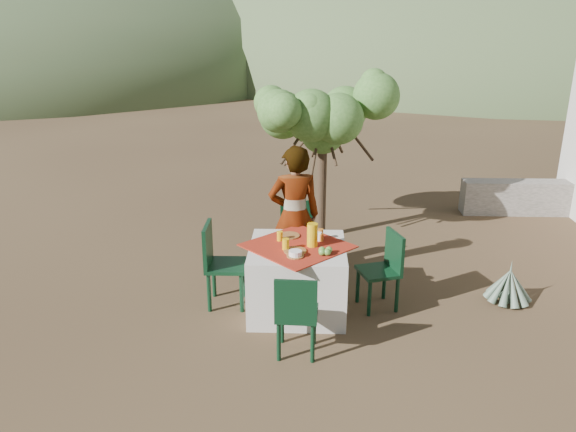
{
  "coord_description": "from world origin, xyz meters",
  "views": [
    {
      "loc": [
        -0.23,
        -5.52,
        3.03
      ],
      "look_at": [
        -0.46,
        0.4,
        0.95
      ],
      "focal_mm": 35.0,
      "sensor_mm": 36.0,
      "label": 1
    }
  ],
  "objects_px": {
    "chair_far": "(298,235)",
    "person": "(294,216)",
    "chair_right": "(385,266)",
    "agave": "(509,286)",
    "chair_near": "(296,312)",
    "table": "(297,278)",
    "juice_pitcher": "(312,235)",
    "shrub_tree": "(327,124)",
    "chair_left": "(219,261)"
  },
  "relations": [
    {
      "from": "shrub_tree",
      "to": "person",
      "type": "bearing_deg",
      "value": -104.66
    },
    {
      "from": "juice_pitcher",
      "to": "chair_far",
      "type": "bearing_deg",
      "value": 99.9
    },
    {
      "from": "shrub_tree",
      "to": "agave",
      "type": "height_order",
      "value": "shrub_tree"
    },
    {
      "from": "chair_left",
      "to": "juice_pitcher",
      "type": "bearing_deg",
      "value": -96.79
    },
    {
      "from": "chair_near",
      "to": "juice_pitcher",
      "type": "xyz_separation_m",
      "value": [
        0.14,
        0.91,
        0.42
      ]
    },
    {
      "from": "person",
      "to": "agave",
      "type": "relative_size",
      "value": 3.05
    },
    {
      "from": "table",
      "to": "chair_right",
      "type": "xyz_separation_m",
      "value": [
        0.95,
        0.11,
        0.1
      ]
    },
    {
      "from": "agave",
      "to": "juice_pitcher",
      "type": "xyz_separation_m",
      "value": [
        -2.23,
        -0.3,
        0.7
      ]
    },
    {
      "from": "chair_far",
      "to": "chair_left",
      "type": "relative_size",
      "value": 0.96
    },
    {
      "from": "chair_far",
      "to": "chair_near",
      "type": "relative_size",
      "value": 1.08
    },
    {
      "from": "chair_right",
      "to": "chair_left",
      "type": "bearing_deg",
      "value": -107.35
    },
    {
      "from": "chair_far",
      "to": "person",
      "type": "xyz_separation_m",
      "value": [
        -0.04,
        -0.25,
        0.34
      ]
    },
    {
      "from": "person",
      "to": "juice_pitcher",
      "type": "xyz_separation_m",
      "value": [
        0.21,
        -0.71,
        0.04
      ]
    },
    {
      "from": "chair_far",
      "to": "shrub_tree",
      "type": "relative_size",
      "value": 0.44
    },
    {
      "from": "chair_near",
      "to": "chair_right",
      "type": "relative_size",
      "value": 0.97
    },
    {
      "from": "chair_far",
      "to": "juice_pitcher",
      "type": "xyz_separation_m",
      "value": [
        0.17,
        -0.97,
        0.38
      ]
    },
    {
      "from": "juice_pitcher",
      "to": "table",
      "type": "bearing_deg",
      "value": 175.85
    },
    {
      "from": "chair_right",
      "to": "shrub_tree",
      "type": "xyz_separation_m",
      "value": [
        -0.59,
        2.17,
        1.17
      ]
    },
    {
      "from": "table",
      "to": "chair_far",
      "type": "distance_m",
      "value": 0.97
    },
    {
      "from": "chair_near",
      "to": "chair_left",
      "type": "relative_size",
      "value": 0.89
    },
    {
      "from": "chair_near",
      "to": "chair_left",
      "type": "height_order",
      "value": "chair_left"
    },
    {
      "from": "shrub_tree",
      "to": "agave",
      "type": "distance_m",
      "value": 3.2
    },
    {
      "from": "agave",
      "to": "chair_far",
      "type": "bearing_deg",
      "value": 164.44
    },
    {
      "from": "chair_near",
      "to": "person",
      "type": "bearing_deg",
      "value": -84.69
    },
    {
      "from": "chair_far",
      "to": "shrub_tree",
      "type": "height_order",
      "value": "shrub_tree"
    },
    {
      "from": "chair_far",
      "to": "agave",
      "type": "relative_size",
      "value": 1.65
    },
    {
      "from": "chair_near",
      "to": "juice_pitcher",
      "type": "bearing_deg",
      "value": -96.02
    },
    {
      "from": "chair_left",
      "to": "juice_pitcher",
      "type": "xyz_separation_m",
      "value": [
        1.02,
        -0.11,
        0.36
      ]
    },
    {
      "from": "chair_near",
      "to": "chair_left",
      "type": "distance_m",
      "value": 1.34
    },
    {
      "from": "chair_far",
      "to": "person",
      "type": "bearing_deg",
      "value": -106.52
    },
    {
      "from": "chair_right",
      "to": "shrub_tree",
      "type": "distance_m",
      "value": 2.54
    },
    {
      "from": "juice_pitcher",
      "to": "agave",
      "type": "bearing_deg",
      "value": 7.72
    },
    {
      "from": "table",
      "to": "person",
      "type": "height_order",
      "value": "person"
    },
    {
      "from": "chair_near",
      "to": "agave",
      "type": "xyz_separation_m",
      "value": [
        2.37,
        1.21,
        -0.28
      ]
    },
    {
      "from": "chair_left",
      "to": "juice_pitcher",
      "type": "relative_size",
      "value": 3.78
    },
    {
      "from": "juice_pitcher",
      "to": "chair_left",
      "type": "bearing_deg",
      "value": 174.05
    },
    {
      "from": "person",
      "to": "agave",
      "type": "distance_m",
      "value": 2.56
    },
    {
      "from": "chair_right",
      "to": "person",
      "type": "relative_size",
      "value": 0.51
    },
    {
      "from": "person",
      "to": "shrub_tree",
      "type": "bearing_deg",
      "value": -117.08
    },
    {
      "from": "chair_right",
      "to": "agave",
      "type": "height_order",
      "value": "chair_right"
    },
    {
      "from": "chair_left",
      "to": "shrub_tree",
      "type": "height_order",
      "value": "shrub_tree"
    },
    {
      "from": "chair_right",
      "to": "shrub_tree",
      "type": "height_order",
      "value": "shrub_tree"
    },
    {
      "from": "chair_far",
      "to": "agave",
      "type": "xyz_separation_m",
      "value": [
        2.4,
        -0.67,
        -0.32
      ]
    },
    {
      "from": "shrub_tree",
      "to": "juice_pitcher",
      "type": "relative_size",
      "value": 8.36
    },
    {
      "from": "chair_far",
      "to": "chair_left",
      "type": "distance_m",
      "value": 1.21
    },
    {
      "from": "chair_right",
      "to": "person",
      "type": "height_order",
      "value": "person"
    },
    {
      "from": "shrub_tree",
      "to": "juice_pitcher",
      "type": "height_order",
      "value": "shrub_tree"
    },
    {
      "from": "shrub_tree",
      "to": "juice_pitcher",
      "type": "distance_m",
      "value": 2.43
    },
    {
      "from": "chair_far",
      "to": "chair_right",
      "type": "height_order",
      "value": "chair_far"
    },
    {
      "from": "table",
      "to": "agave",
      "type": "xyz_separation_m",
      "value": [
        2.38,
        0.29,
        -0.19
      ]
    }
  ]
}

